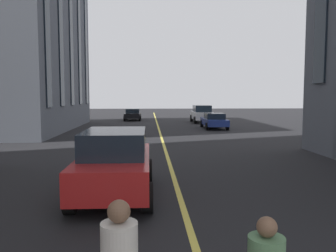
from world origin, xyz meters
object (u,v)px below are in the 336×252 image
at_px(car_black_trailing, 133,114).
at_px(car_blue_oncoming, 214,121).
at_px(car_red_parked_b, 115,162).
at_px(car_white_parked_a, 202,114).

bearing_deg(car_black_trailing, car_blue_oncoming, -145.61).
bearing_deg(car_red_parked_b, car_blue_oncoming, -18.36).
relative_size(car_black_trailing, car_red_parked_b, 0.94).
height_order(car_white_parked_a, car_blue_oncoming, car_white_parked_a).
height_order(car_black_trailing, car_red_parked_b, car_red_parked_b).
relative_size(car_white_parked_a, car_blue_oncoming, 1.07).
bearing_deg(car_blue_oncoming, car_white_parked_a, 0.00).
height_order(car_white_parked_a, car_red_parked_b, same).
height_order(car_blue_oncoming, car_red_parked_b, car_red_parked_b).
distance_m(car_blue_oncoming, car_red_parked_b, 21.40).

